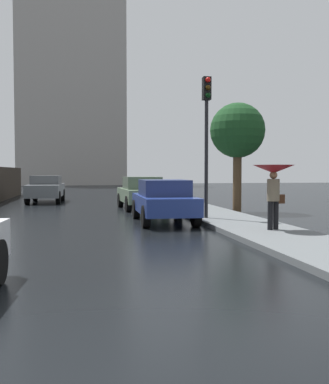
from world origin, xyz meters
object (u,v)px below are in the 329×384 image
car_blue_near_kerb (164,200)px  car_green_far_lane (142,193)px  pedestrian_with_umbrella_near (274,177)px  car_grey_far_ahead (46,188)px  street_tree_mid (238,132)px  traffic_light (207,121)px

car_blue_near_kerb → car_green_far_lane: bearing=91.0°
car_green_far_lane → pedestrian_with_umbrella_near: pedestrian_with_umbrella_near is taller
car_blue_near_kerb → car_grey_far_ahead: (-4.62, 10.80, 0.03)m
pedestrian_with_umbrella_near → street_tree_mid: bearing=-114.4°
car_green_far_lane → traffic_light: (1.46, -5.48, 2.60)m
traffic_light → car_grey_far_ahead: bearing=119.0°
car_blue_near_kerb → street_tree_mid: 5.60m
pedestrian_with_umbrella_near → traffic_light: bearing=-87.3°
car_grey_far_ahead → street_tree_mid: size_ratio=0.97×
car_blue_near_kerb → street_tree_mid: size_ratio=0.91×
car_green_far_lane → pedestrian_with_umbrella_near: size_ratio=2.33×
car_blue_near_kerb → street_tree_mid: (3.71, 3.30, 2.60)m
car_green_far_lane → car_blue_near_kerb: bearing=-92.3°
car_green_far_lane → pedestrian_with_umbrella_near: 9.10m
car_green_far_lane → pedestrian_with_umbrella_near: bearing=-77.6°
traffic_light → street_tree_mid: (2.28, 3.41, -0.01)m
pedestrian_with_umbrella_near → traffic_light: (-0.91, 3.28, 1.81)m
car_grey_far_ahead → traffic_light: traffic_light is taller
pedestrian_with_umbrella_near → street_tree_mid: 7.06m
traffic_light → pedestrian_with_umbrella_near: bearing=-74.5°
street_tree_mid → car_green_far_lane: bearing=151.0°
street_tree_mid → car_blue_near_kerb: bearing=-138.3°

